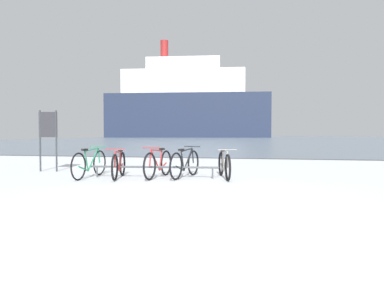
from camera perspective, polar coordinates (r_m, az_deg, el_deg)
name	(u,v)px	position (r m, az deg, el deg)	size (l,w,h in m)	color
ground	(249,140)	(59.41, 9.46, 0.64)	(80.00, 132.00, 0.08)	silver
bike_rack	(154,168)	(8.74, -6.38, -3.93)	(3.30, 0.36, 0.31)	#4C5156
bicycle_0	(90,163)	(9.12, -16.70, -3.14)	(0.46, 1.75, 0.80)	black
bicycle_1	(119,165)	(8.81, -12.13, -3.42)	(0.49, 1.58, 0.76)	black
bicycle_2	(158,164)	(8.76, -5.65, -3.30)	(0.46, 1.69, 0.79)	black
bicycle_3	(185,164)	(8.75, -1.14, -3.29)	(0.55, 1.68, 0.80)	black
bicycle_4	(224,165)	(8.66, 5.39, -3.47)	(0.58, 1.68, 0.75)	black
info_sign	(48,130)	(11.01, -22.89, 2.11)	(0.55, 0.11, 1.82)	#33383D
ferry_ship	(187,105)	(95.86, -0.89, 6.55)	(45.17, 16.28, 27.02)	#232D47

